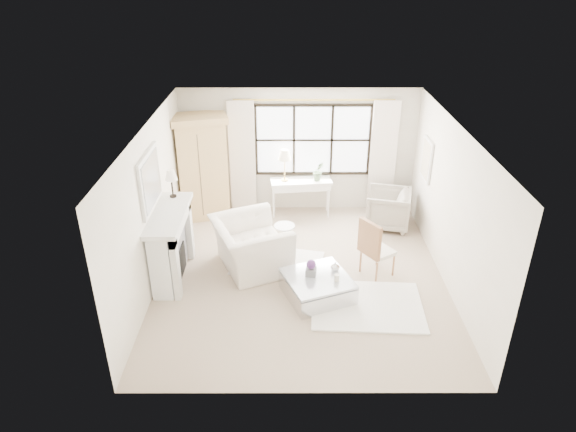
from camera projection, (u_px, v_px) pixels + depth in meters
name	position (u px, v px, depth m)	size (l,w,h in m)	color
floor	(301.00, 275.00, 9.15)	(5.50, 5.50, 0.00)	tan
ceiling	(303.00, 129.00, 7.91)	(5.50, 5.50, 0.00)	white
wall_back	(299.00, 151.00, 10.98)	(5.00, 5.00, 0.00)	beige
wall_front	(308.00, 310.00, 6.08)	(5.00, 5.00, 0.00)	silver
wall_left	(152.00, 208.00, 8.53)	(5.50, 5.50, 0.00)	white
wall_right	(452.00, 207.00, 8.53)	(5.50, 5.50, 0.00)	silver
window_pane	(313.00, 140.00, 10.85)	(2.40, 0.02, 1.50)	silver
window_frame	(313.00, 140.00, 10.84)	(2.50, 0.04, 1.50)	black
curtain_rod	(314.00, 100.00, 10.40)	(0.04, 0.04, 3.30)	#B2923D
curtain_left	(242.00, 158.00, 10.94)	(0.55, 0.10, 2.47)	beige
curtain_right	(383.00, 158.00, 10.94)	(0.55, 0.10, 2.47)	white
fireplace	(170.00, 244.00, 8.85)	(0.58, 1.66, 1.26)	silver
mirror_frame	(150.00, 181.00, 8.30)	(0.05, 1.15, 0.95)	silver
mirror_glass	(152.00, 181.00, 8.30)	(0.02, 1.00, 0.80)	silver
art_frame	(427.00, 160.00, 9.95)	(0.04, 0.62, 0.82)	white
art_canvas	(426.00, 160.00, 9.95)	(0.01, 0.52, 0.72)	beige
mantel_lamp	(171.00, 176.00, 8.94)	(0.22, 0.22, 0.51)	black
armoire	(202.00, 167.00, 10.73)	(1.26, 0.97, 2.24)	tan
console_table	(301.00, 197.00, 11.14)	(1.34, 0.59, 0.80)	white
console_lamp	(285.00, 156.00, 10.69)	(0.28, 0.28, 0.69)	#A8843A
orchid_plant	(318.00, 171.00, 10.85)	(0.23, 0.19, 0.42)	#4E6845
side_table	(285.00, 233.00, 9.84)	(0.40, 0.40, 0.51)	white
rug_left	(278.00, 263.00, 9.49)	(1.57, 1.11, 0.03)	white
rug_right	(367.00, 305.00, 8.34)	(1.79, 1.34, 0.03)	white
club_armchair	(251.00, 245.00, 9.21)	(1.38, 1.20, 0.90)	white
wingback_chair	(388.00, 209.00, 10.64)	(0.85, 0.88, 0.80)	gray
french_chair	(376.00, 259.00, 9.05)	(0.67, 0.67, 1.08)	#A77046
coffee_table	(317.00, 287.00, 8.51)	(1.30, 1.30, 0.38)	silver
planter_box	(311.00, 272.00, 8.45)	(0.17, 0.17, 0.13)	slate
planter_flowers	(311.00, 264.00, 8.39)	(0.16, 0.16, 0.16)	#562B6C
pillar_candle	(337.00, 278.00, 8.30)	(0.08, 0.08, 0.12)	beige
coffee_vase	(335.00, 266.00, 8.56)	(0.15, 0.15, 0.16)	silver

